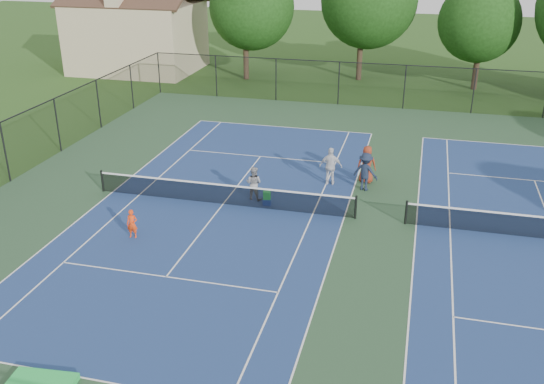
% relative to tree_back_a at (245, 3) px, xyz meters
% --- Properties ---
extents(ground, '(140.00, 140.00, 0.00)m').
position_rel_tree_back_a_xyz_m(ground, '(13.00, -24.00, -6.04)').
color(ground, '#234716').
rests_on(ground, ground).
extents(court_pad, '(36.00, 36.00, 0.01)m').
position_rel_tree_back_a_xyz_m(court_pad, '(13.00, -24.00, -6.03)').
color(court_pad, '#29492E').
rests_on(court_pad, ground).
extents(tennis_court_left, '(12.00, 23.83, 1.07)m').
position_rel_tree_back_a_xyz_m(tennis_court_left, '(6.00, -24.00, -5.94)').
color(tennis_court_left, navy).
rests_on(tennis_court_left, ground).
extents(perimeter_fence, '(36.08, 36.08, 3.02)m').
position_rel_tree_back_a_xyz_m(perimeter_fence, '(13.00, -24.00, -4.44)').
color(perimeter_fence, black).
rests_on(perimeter_fence, ground).
extents(tree_back_a, '(6.80, 6.80, 9.15)m').
position_rel_tree_back_a_xyz_m(tree_back_a, '(0.00, 0.00, 0.00)').
color(tree_back_a, '#2D2116').
rests_on(tree_back_a, ground).
extents(tree_back_c, '(6.00, 6.00, 8.40)m').
position_rel_tree_back_a_xyz_m(tree_back_c, '(18.00, 1.00, -0.56)').
color(tree_back_c, '#2D2116').
rests_on(tree_back_c, ground).
extents(clapboard_house, '(10.80, 8.10, 7.65)m').
position_rel_tree_back_a_xyz_m(clapboard_house, '(-10.00, 1.00, -2.95)').
color(clapboard_house, tan).
rests_on(clapboard_house, ground).
extents(child_player, '(0.47, 0.34, 1.20)m').
position_rel_tree_back_a_xyz_m(child_player, '(3.50, -27.90, -5.44)').
color(child_player, '#F73E10').
rests_on(child_player, ground).
extents(instructor, '(0.85, 0.70, 1.57)m').
position_rel_tree_back_a_xyz_m(instructor, '(7.19, -23.10, -5.25)').
color(instructor, gray).
rests_on(instructor, ground).
extents(bystander_a, '(1.11, 0.51, 1.86)m').
position_rel_tree_back_a_xyz_m(bystander_a, '(10.30, -20.49, -5.11)').
color(bystander_a, silver).
rests_on(bystander_a, ground).
extents(bystander_b, '(1.34, 1.00, 1.85)m').
position_rel_tree_back_a_xyz_m(bystander_b, '(11.99, -20.76, -5.12)').
color(bystander_b, '#182236').
rests_on(bystander_b, ground).
extents(bystander_c, '(0.91, 0.60, 1.86)m').
position_rel_tree_back_a_xyz_m(bystander_c, '(11.95, -19.81, -5.11)').
color(bystander_c, maroon).
rests_on(bystander_c, ground).
extents(ball_crate, '(0.40, 0.38, 0.29)m').
position_rel_tree_back_a_xyz_m(ball_crate, '(7.93, -23.56, -5.89)').
color(ball_crate, navy).
rests_on(ball_crate, ground).
extents(ball_hopper, '(0.40, 0.36, 0.36)m').
position_rel_tree_back_a_xyz_m(ball_hopper, '(7.93, -23.56, -5.56)').
color(ball_hopper, green).
rests_on(ball_hopper, ball_crate).
extents(green_tarp, '(1.88, 1.13, 0.19)m').
position_rel_tree_back_a_xyz_m(green_tarp, '(4.98, -36.48, -5.93)').
color(green_tarp, green).
rests_on(green_tarp, ground).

